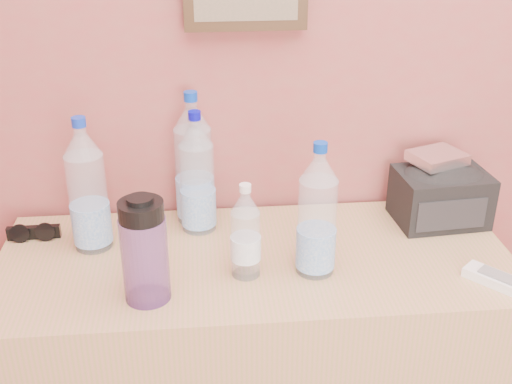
# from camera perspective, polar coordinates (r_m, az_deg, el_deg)

# --- Properties ---
(dresser) EXTENTS (1.25, 0.52, 0.78)m
(dresser) POSITION_cam_1_polar(r_m,az_deg,el_deg) (1.80, -0.03, -16.36)
(dresser) COLOR tan
(dresser) RESTS_ON ground
(pet_large_a) EXTENTS (0.09, 0.09, 0.34)m
(pet_large_a) POSITION_cam_1_polar(r_m,az_deg,el_deg) (1.59, -14.73, 0.01)
(pet_large_a) COLOR silver
(pet_large_a) RESTS_ON dresser
(pet_large_b) EXTENTS (0.10, 0.10, 0.36)m
(pet_large_b) POSITION_cam_1_polar(r_m,az_deg,el_deg) (1.67, -5.55, 2.36)
(pet_large_b) COLOR silver
(pet_large_b) RESTS_ON dresser
(pet_large_c) EXTENTS (0.09, 0.09, 0.32)m
(pet_large_c) POSITION_cam_1_polar(r_m,az_deg,el_deg) (1.63, -5.24, 1.18)
(pet_large_c) COLOR silver
(pet_large_c) RESTS_ON dresser
(pet_large_d) EXTENTS (0.09, 0.09, 0.32)m
(pet_large_d) POSITION_cam_1_polar(r_m,az_deg,el_deg) (1.45, 5.45, -2.22)
(pet_large_d) COLOR #C8E3F9
(pet_large_d) RESTS_ON dresser
(pet_small) EXTENTS (0.07, 0.07, 0.23)m
(pet_small) POSITION_cam_1_polar(r_m,az_deg,el_deg) (1.45, -0.93, -3.94)
(pet_small) COLOR silver
(pet_small) RESTS_ON dresser
(nalgene_bottle) EXTENTS (0.10, 0.10, 0.25)m
(nalgene_bottle) POSITION_cam_1_polar(r_m,az_deg,el_deg) (1.38, -9.90, -5.09)
(nalgene_bottle) COLOR #663985
(nalgene_bottle) RESTS_ON dresser
(sunglasses) EXTENTS (0.13, 0.05, 0.03)m
(sunglasses) POSITION_cam_1_polar(r_m,az_deg,el_deg) (1.73, -19.14, -3.41)
(sunglasses) COLOR black
(sunglasses) RESTS_ON dresser
(ac_remote) EXTENTS (0.15, 0.16, 0.02)m
(ac_remote) POSITION_cam_1_polar(r_m,az_deg,el_deg) (1.56, 20.90, -7.43)
(ac_remote) COLOR silver
(ac_remote) RESTS_ON dresser
(toiletry_bag) EXTENTS (0.24, 0.18, 0.16)m
(toiletry_bag) POSITION_cam_1_polar(r_m,az_deg,el_deg) (1.76, 16.10, -0.14)
(toiletry_bag) COLOR black
(toiletry_bag) RESTS_ON dresser
(foil_packet) EXTENTS (0.16, 0.15, 0.03)m
(foil_packet) POSITION_cam_1_polar(r_m,az_deg,el_deg) (1.74, 15.81, 2.97)
(foil_packet) COLOR silver
(foil_packet) RESTS_ON toiletry_bag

